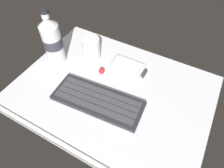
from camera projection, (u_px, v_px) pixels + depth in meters
ground_plane at (112, 92)px, 67.22cm from camera, size 64.00×48.00×2.80cm
keyboard at (98, 100)px, 62.84cm from camera, size 29.76×13.20×1.70cm
handheld_device at (129, 68)px, 72.28cm from camera, size 12.81×7.62×1.50cm
juice_cup at (91, 49)px, 73.89cm from camera, size 6.40×6.40×8.50cm
water_bottle at (52, 40)px, 69.16cm from camera, size 6.73×6.73×20.80cm
trackball_mouse at (102, 71)px, 70.72cm from camera, size 2.20×2.20×2.20cm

